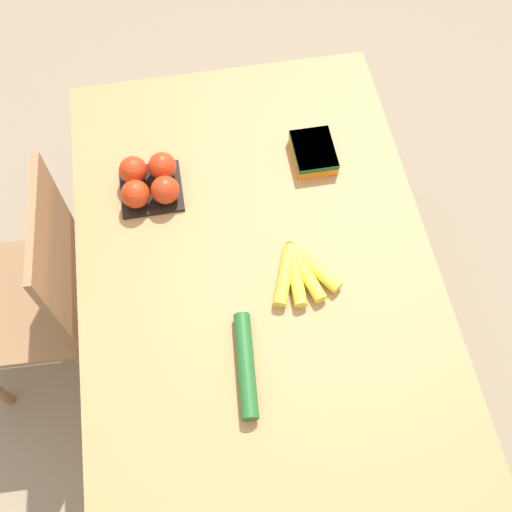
% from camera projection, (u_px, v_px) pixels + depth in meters
% --- Properties ---
extents(ground_plane, '(12.00, 12.00, 0.00)m').
position_uv_depth(ground_plane, '(256.00, 353.00, 2.24)').
color(ground_plane, gray).
extents(dining_table, '(1.39, 0.94, 0.75)m').
position_uv_depth(dining_table, '(256.00, 277.00, 1.66)').
color(dining_table, '#B27F4C').
rests_on(dining_table, ground_plane).
extents(chair, '(0.44, 0.42, 0.91)m').
position_uv_depth(chair, '(38.00, 294.00, 1.83)').
color(chair, '#8E6642').
rests_on(chair, ground_plane).
extents(banana_bunch, '(0.19, 0.19, 0.03)m').
position_uv_depth(banana_bunch, '(300.00, 272.00, 1.54)').
color(banana_bunch, brown).
rests_on(banana_bunch, dining_table).
extents(tomato_pack, '(0.17, 0.17, 0.09)m').
position_uv_depth(tomato_pack, '(149.00, 181.00, 1.64)').
color(tomato_pack, black).
rests_on(tomato_pack, dining_table).
extents(carrot_bag, '(0.15, 0.12, 0.04)m').
position_uv_depth(carrot_bag, '(314.00, 152.00, 1.71)').
color(carrot_bag, orange).
rests_on(carrot_bag, dining_table).
extents(cucumber_near, '(0.26, 0.06, 0.04)m').
position_uv_depth(cucumber_near, '(246.00, 365.00, 1.42)').
color(cucumber_near, '#236028').
rests_on(cucumber_near, dining_table).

